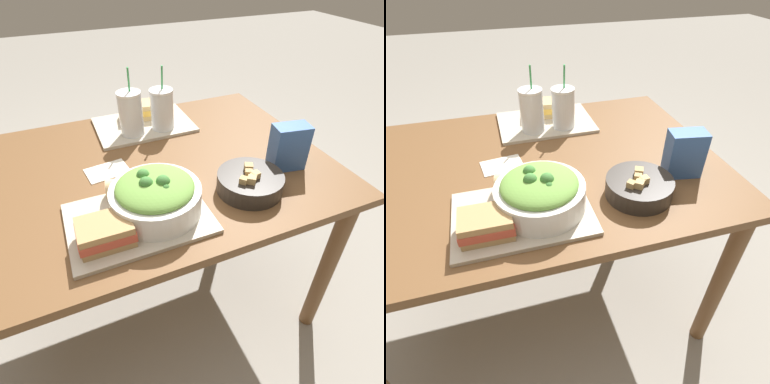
% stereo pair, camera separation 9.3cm
% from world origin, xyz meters
% --- Properties ---
extents(ground_plane, '(12.00, 12.00, 0.00)m').
position_xyz_m(ground_plane, '(0.00, 0.00, 0.00)').
color(ground_plane, gray).
extents(dining_table, '(1.31, 0.91, 0.75)m').
position_xyz_m(dining_table, '(0.00, 0.00, 0.65)').
color(dining_table, brown).
rests_on(dining_table, ground_plane).
extents(tray_near, '(0.39, 0.28, 0.01)m').
position_xyz_m(tray_near, '(-0.08, -0.25, 0.76)').
color(tray_near, '#BCB29E').
rests_on(tray_near, dining_table).
extents(tray_far, '(0.39, 0.28, 0.01)m').
position_xyz_m(tray_far, '(0.10, 0.30, 0.76)').
color(tray_far, '#BCB29E').
rests_on(tray_far, dining_table).
extents(salad_bowl, '(0.26, 0.26, 0.12)m').
position_xyz_m(salad_bowl, '(-0.02, -0.24, 0.82)').
color(salad_bowl, white).
rests_on(salad_bowl, tray_near).
extents(soup_bowl, '(0.21, 0.21, 0.08)m').
position_xyz_m(soup_bowl, '(0.28, -0.26, 0.78)').
color(soup_bowl, '#2D2823').
rests_on(soup_bowl, dining_table).
extents(sandwich_near, '(0.14, 0.10, 0.06)m').
position_xyz_m(sandwich_near, '(-0.17, -0.31, 0.80)').
color(sandwich_near, tan).
rests_on(sandwich_near, tray_near).
extents(baguette_near, '(0.14, 0.09, 0.06)m').
position_xyz_m(baguette_near, '(-0.07, -0.15, 0.79)').
color(baguette_near, '#DBBC84').
rests_on(baguette_near, tray_near).
extents(sandwich_far, '(0.16, 0.12, 0.06)m').
position_xyz_m(sandwich_far, '(0.10, 0.36, 0.80)').
color(sandwich_far, tan).
rests_on(sandwich_far, tray_far).
extents(baguette_far, '(0.11, 0.07, 0.06)m').
position_xyz_m(baguette_far, '(0.10, 0.40, 0.79)').
color(baguette_far, '#DBBC84').
rests_on(baguette_far, tray_far).
extents(drink_cup_dark, '(0.09, 0.09, 0.26)m').
position_xyz_m(drink_cup_dark, '(0.04, 0.23, 0.84)').
color(drink_cup_dark, silver).
rests_on(drink_cup_dark, tray_far).
extents(drink_cup_red, '(0.09, 0.09, 0.25)m').
position_xyz_m(drink_cup_red, '(0.17, 0.23, 0.84)').
color(drink_cup_red, silver).
rests_on(drink_cup_red, tray_far).
extents(chip_bag, '(0.13, 0.09, 0.15)m').
position_xyz_m(chip_bag, '(0.46, -0.19, 0.83)').
color(chip_bag, '#335BA3').
rests_on(chip_bag, dining_table).
extents(napkin_folded, '(0.15, 0.11, 0.00)m').
position_xyz_m(napkin_folded, '(-0.11, 0.02, 0.75)').
color(napkin_folded, silver).
rests_on(napkin_folded, dining_table).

